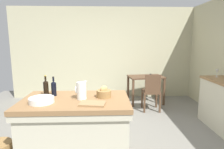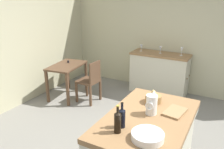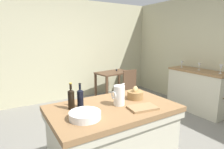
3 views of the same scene
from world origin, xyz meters
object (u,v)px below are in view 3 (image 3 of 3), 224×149
at_px(island_table, 113,137).
at_px(cutting_board, 143,108).
at_px(wine_glass_left, 199,65).
at_px(wine_glass_middle, 182,63).
at_px(side_cabinet, 197,91).
at_px(bread_basket, 135,94).
at_px(wine_bottle_amber, 71,99).
at_px(pitcher, 119,95).
at_px(wooden_chair, 127,86).
at_px(wine_bottle_dark, 80,98).
at_px(writing_desk, 113,76).
at_px(wine_glass_far_left, 221,67).
at_px(wash_bowl, 85,115).

height_order(island_table, cutting_board, cutting_board).
xyz_separation_m(wine_glass_left, wine_glass_middle, (-0.02, 0.45, -0.00)).
relative_size(side_cabinet, bread_basket, 6.28).
bearing_deg(wine_glass_middle, wine_bottle_amber, -162.28).
bearing_deg(pitcher, wooden_chair, 51.78).
xyz_separation_m(side_cabinet, wine_bottle_dark, (-2.99, -0.53, 0.51)).
bearing_deg(wine_bottle_amber, wine_glass_left, 9.89).
distance_m(writing_desk, wine_bottle_dark, 2.91).
bearing_deg(wine_glass_left, wooden_chair, 136.57).
bearing_deg(cutting_board, wine_glass_far_left, 11.46).
bearing_deg(side_cabinet, wine_glass_far_left, -85.45).
xyz_separation_m(writing_desk, wine_bottle_dark, (-1.83, -2.23, 0.36)).
xyz_separation_m(wash_bowl, wine_glass_middle, (3.06, 1.30, 0.14)).
relative_size(pitcher, cutting_board, 0.88).
distance_m(cutting_board, wine_bottle_dark, 0.72).
xyz_separation_m(wine_bottle_amber, wine_glass_left, (3.11, 0.54, 0.05)).
relative_size(island_table, side_cabinet, 1.12).
bearing_deg(wine_glass_far_left, wooden_chair, 127.36).
relative_size(bread_basket, wine_glass_left, 1.32).
relative_size(bread_basket, wine_glass_middle, 1.35).
relative_size(writing_desk, wine_glass_left, 6.17).
height_order(writing_desk, wine_glass_far_left, wine_glass_far_left).
distance_m(bread_basket, wine_bottle_dark, 0.73).
xyz_separation_m(island_table, writing_desk, (1.49, 2.40, 0.15)).
bearing_deg(island_table, bread_basket, 11.18).
relative_size(island_table, wash_bowl, 4.60).
distance_m(wash_bowl, wine_glass_left, 3.20).
relative_size(wooden_chair, bread_basket, 4.33).
bearing_deg(wine_glass_left, wine_glass_middle, 91.95).
bearing_deg(wine_glass_left, wine_bottle_amber, -170.11).
bearing_deg(wash_bowl, pitcher, 15.85).
bearing_deg(side_cabinet, island_table, -165.28).
height_order(pitcher, bread_basket, pitcher).
bearing_deg(side_cabinet, wooden_chair, 136.04).
distance_m(wash_bowl, wine_bottle_dark, 0.33).
relative_size(bread_basket, wine_glass_far_left, 1.14).
relative_size(pitcher, wine_glass_far_left, 1.52).
bearing_deg(wash_bowl, island_table, 19.16).
relative_size(wash_bowl, wine_bottle_amber, 1.05).
relative_size(wash_bowl, wine_glass_middle, 2.07).
relative_size(pitcher, wine_bottle_dark, 0.99).
bearing_deg(island_table, wooden_chair, 50.13).
bearing_deg(wine_glass_left, island_table, -165.12).
bearing_deg(wooden_chair, wine_bottle_amber, -139.94).
distance_m(bread_basket, cutting_board, 0.35).
xyz_separation_m(bread_basket, wine_glass_far_left, (2.31, 0.18, 0.14)).
relative_size(island_table, wine_bottle_amber, 4.82).
height_order(pitcher, wine_bottle_amber, wine_bottle_amber).
xyz_separation_m(wooden_chair, wine_bottle_dark, (-1.84, -1.63, 0.49)).
distance_m(wash_bowl, wine_glass_middle, 3.33).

